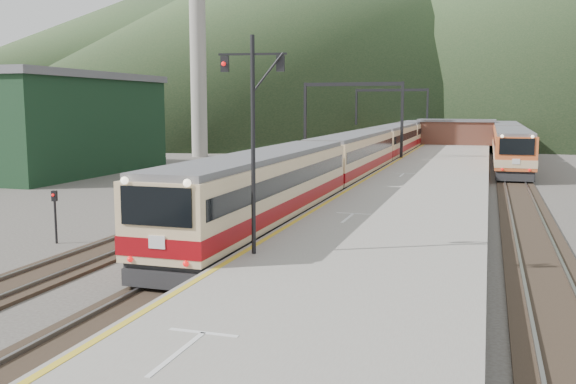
% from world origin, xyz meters
% --- Properties ---
extents(track_main, '(2.60, 200.00, 0.23)m').
position_xyz_m(track_main, '(0.00, 40.00, 0.07)').
color(track_main, black).
rests_on(track_main, ground).
extents(track_far, '(2.60, 200.00, 0.23)m').
position_xyz_m(track_far, '(-5.00, 40.00, 0.07)').
color(track_far, black).
rests_on(track_far, ground).
extents(track_second, '(2.60, 200.00, 0.23)m').
position_xyz_m(track_second, '(11.50, 40.00, 0.07)').
color(track_second, black).
rests_on(track_second, ground).
extents(platform, '(8.00, 100.00, 1.00)m').
position_xyz_m(platform, '(5.60, 38.00, 0.50)').
color(platform, gray).
rests_on(platform, ground).
extents(gantry_near, '(9.55, 0.25, 8.00)m').
position_xyz_m(gantry_near, '(-2.85, 55.00, 5.59)').
color(gantry_near, black).
rests_on(gantry_near, ground).
extents(gantry_far, '(9.55, 0.25, 8.00)m').
position_xyz_m(gantry_far, '(-2.85, 80.00, 5.59)').
color(gantry_far, black).
rests_on(gantry_far, ground).
extents(warehouse, '(14.50, 20.50, 8.60)m').
position_xyz_m(warehouse, '(-28.00, 42.00, 4.32)').
color(warehouse, black).
rests_on(warehouse, ground).
extents(smokestack, '(1.80, 1.80, 30.00)m').
position_xyz_m(smokestack, '(-22.00, 62.00, 15.00)').
color(smokestack, '#9E998E').
rests_on(smokestack, ground).
extents(station_shed, '(9.40, 4.40, 3.10)m').
position_xyz_m(station_shed, '(5.60, 78.00, 2.57)').
color(station_shed, brown).
rests_on(station_shed, platform).
extents(hill_a, '(180.00, 180.00, 60.00)m').
position_xyz_m(hill_a, '(-40.00, 190.00, 30.00)').
color(hill_a, '#284224').
rests_on(hill_a, ground).
extents(hill_b, '(220.00, 220.00, 75.00)m').
position_xyz_m(hill_b, '(30.00, 230.00, 37.50)').
color(hill_b, '#284224').
rests_on(hill_b, ground).
extents(hill_d, '(200.00, 200.00, 55.00)m').
position_xyz_m(hill_d, '(-120.00, 240.00, 27.50)').
color(hill_d, '#284224').
rests_on(hill_d, ground).
extents(main_train, '(2.90, 79.50, 3.54)m').
position_xyz_m(main_train, '(0.00, 51.88, 2.00)').
color(main_train, '#D3B485').
rests_on(main_train, track_main).
extents(second_train, '(3.00, 40.87, 3.66)m').
position_xyz_m(second_train, '(11.50, 65.49, 2.06)').
color(second_train, '#D45C2B').
rests_on(second_train, track_second).
extents(signal_mast, '(2.18, 0.50, 7.06)m').
position_xyz_m(signal_mast, '(2.24, 14.51, 5.30)').
color(signal_mast, black).
rests_on(signal_mast, platform).
extents(short_signal_b, '(0.26, 0.22, 2.27)m').
position_xyz_m(short_signal_b, '(-2.74, 24.14, 1.46)').
color(short_signal_b, black).
rests_on(short_signal_b, ground).
extents(short_signal_c, '(0.25, 0.21, 2.27)m').
position_xyz_m(short_signal_c, '(-7.94, 17.74, 1.46)').
color(short_signal_c, black).
rests_on(short_signal_c, ground).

